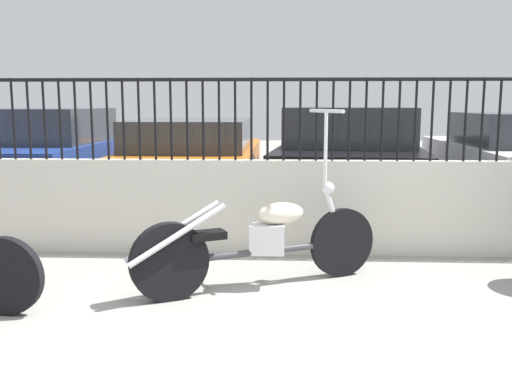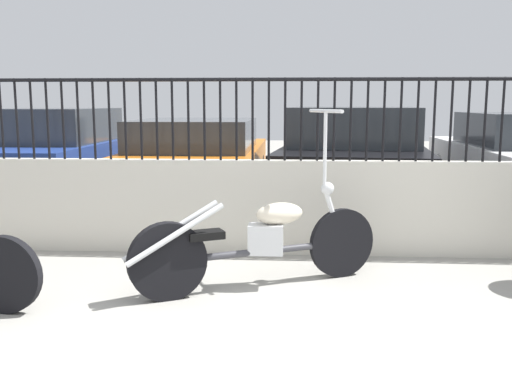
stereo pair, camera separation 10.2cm
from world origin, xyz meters
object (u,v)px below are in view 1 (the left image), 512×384
Objects in this scene: motorcycle_dark_grey at (251,242)px; car_black at (349,156)px; car_orange at (193,163)px; car_blue at (45,157)px.

motorcycle_dark_grey reaches higher than car_black.
motorcycle_dark_grey is 4.12m from car_black.
motorcycle_dark_grey is 3.68m from car_orange.
car_orange is 2.26m from car_black.
car_blue is at bearing 86.62° from car_orange.
motorcycle_dark_grey is 0.44× the size of car_black.
car_orange is at bearing -93.16° from car_blue.
car_orange is 0.95× the size of car_black.
car_orange is (2.17, -0.12, -0.06)m from car_blue.
car_blue is at bearing 104.82° from motorcycle_dark_grey.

